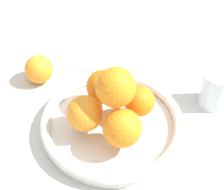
{
  "coord_description": "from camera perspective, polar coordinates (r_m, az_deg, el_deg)",
  "views": [
    {
      "loc": [
        -0.32,
        -0.4,
        0.62
      ],
      "look_at": [
        0.0,
        0.0,
        0.1
      ],
      "focal_mm": 60.0,
      "sensor_mm": 36.0,
      "label": 1
    }
  ],
  "objects": [
    {
      "name": "ground_plane",
      "position": [
        0.81,
        0.0,
        -5.25
      ],
      "size": [
        4.0,
        4.0,
        0.0
      ],
      "primitive_type": "plane",
      "color": "beige"
    },
    {
      "name": "drinking_glass",
      "position": [
        0.86,
        15.47,
        0.91
      ],
      "size": [
        0.06,
        0.06,
        0.09
      ],
      "primitive_type": "cylinder",
      "color": "silver",
      "rests_on": "ground_plane"
    },
    {
      "name": "stray_orange",
      "position": [
        0.91,
        -11.1,
        3.87
      ],
      "size": [
        0.07,
        0.07,
        0.07
      ],
      "primitive_type": "sphere",
      "color": "orange",
      "rests_on": "ground_plane"
    },
    {
      "name": "orange_pile",
      "position": [
        0.74,
        -0.06,
        -1.24
      ],
      "size": [
        0.18,
        0.19,
        0.14
      ],
      "color": "orange",
      "rests_on": "fruit_bowl"
    },
    {
      "name": "fruit_bowl",
      "position": [
        0.79,
        0.0,
        -4.41
      ],
      "size": [
        0.3,
        0.3,
        0.04
      ],
      "color": "silver",
      "rests_on": "ground_plane"
    },
    {
      "name": "napkin_folded",
      "position": [
        0.99,
        -4.54,
        6.49
      ],
      "size": [
        0.18,
        0.18,
        0.01
      ],
      "primitive_type": "cube",
      "rotation": [
        0.0,
        0.0,
        0.58
      ],
      "color": "white",
      "rests_on": "ground_plane"
    }
  ]
}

